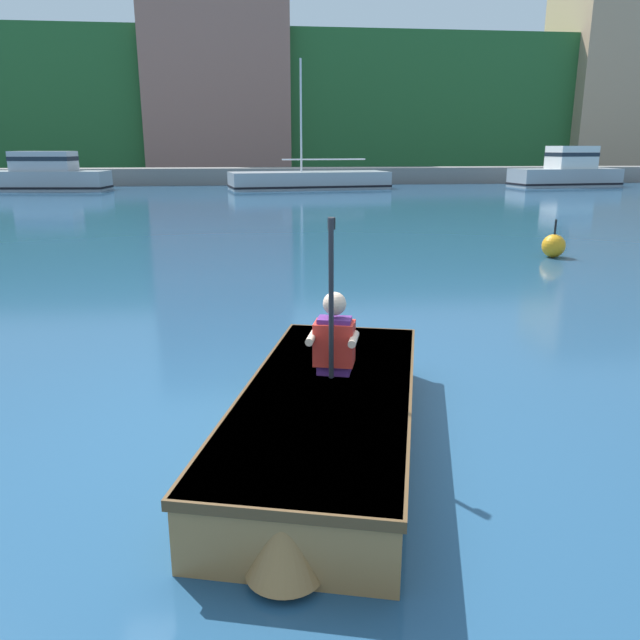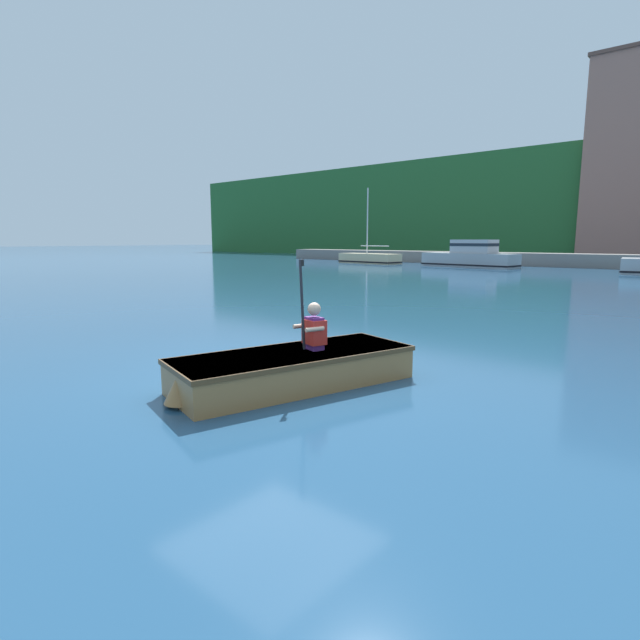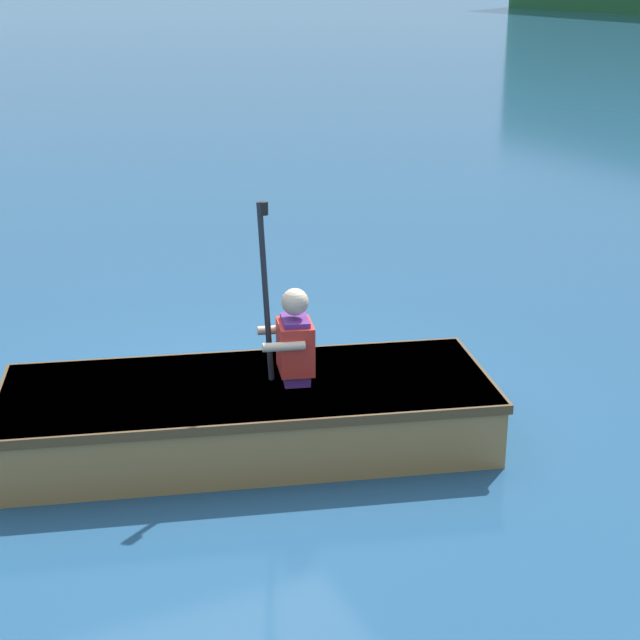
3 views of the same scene
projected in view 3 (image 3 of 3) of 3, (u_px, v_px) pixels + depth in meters
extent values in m
plane|color=navy|center=(234.00, 409.00, 6.82)|extent=(300.00, 300.00, 0.00)
cube|color=#A3703D|center=(249.00, 415.00, 6.22)|extent=(1.89, 3.22, 0.43)
cube|color=brown|center=(248.00, 388.00, 6.15)|extent=(1.94, 3.27, 0.06)
cube|color=brown|center=(248.00, 390.00, 6.16)|extent=(1.58, 2.76, 0.02)
cone|color=#A3703D|center=(11.00, 428.00, 5.99)|extent=(0.48, 0.48, 0.39)
cube|color=#A3703D|center=(284.00, 389.00, 6.20)|extent=(1.06, 0.44, 0.03)
cube|color=#592672|center=(295.00, 350.00, 6.12)|extent=(0.27, 0.22, 0.42)
cube|color=red|center=(295.00, 347.00, 6.11)|extent=(0.34, 0.28, 0.32)
sphere|color=beige|center=(295.00, 302.00, 6.01)|extent=(0.17, 0.17, 0.17)
cylinder|color=beige|center=(278.00, 330.00, 6.22)|extent=(0.12, 0.27, 0.06)
cylinder|color=beige|center=(284.00, 347.00, 5.94)|extent=(0.12, 0.27, 0.06)
cylinder|color=#232328|center=(266.00, 293.00, 5.96)|extent=(0.06, 0.10, 1.14)
cylinder|color=black|center=(264.00, 208.00, 5.78)|extent=(0.05, 0.05, 0.08)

